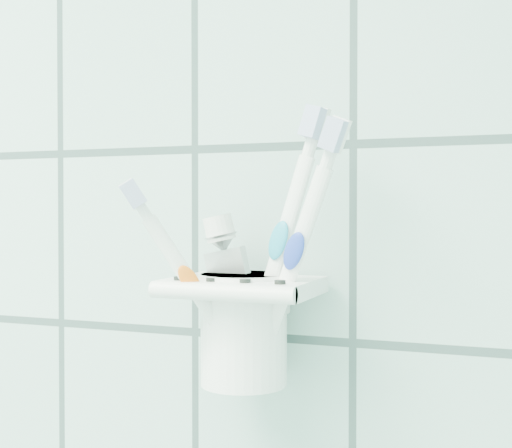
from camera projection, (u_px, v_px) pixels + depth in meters
holder_bracket at (244, 288)px, 0.56m from camera, size 0.11×0.10×0.03m
cup at (244, 324)px, 0.56m from camera, size 0.08×0.08×0.09m
toothbrush_pink at (251, 261)px, 0.55m from camera, size 0.08×0.06×0.17m
toothbrush_blue at (243, 237)px, 0.55m from camera, size 0.07×0.03×0.21m
toothbrush_orange at (255, 241)px, 0.55m from camera, size 0.08×0.03×0.21m
toothpaste_tube at (250, 279)px, 0.57m from camera, size 0.05×0.03×0.13m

